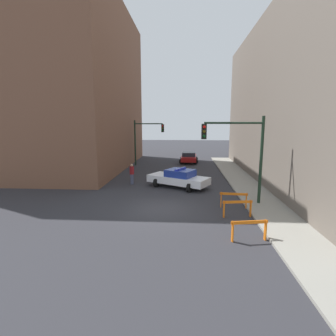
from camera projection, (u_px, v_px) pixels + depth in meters
name	position (u px, v px, depth m)	size (l,w,h in m)	color
ground_plane	(160.00, 209.00, 15.17)	(120.00, 120.00, 0.00)	#2D2D33
sidewalk_right	(270.00, 210.00, 14.75)	(2.40, 44.00, 0.12)	gray
building_corner_left	(62.00, 89.00, 28.27)	(14.00, 20.00, 16.93)	brown
building_right	(336.00, 100.00, 20.99)	(12.00, 28.00, 13.41)	#6B6056
traffic_light_near	(242.00, 147.00, 15.43)	(3.64, 0.35, 5.20)	black
traffic_light_far	(144.00, 136.00, 29.98)	(3.44, 0.35, 5.20)	black
police_car	(179.00, 178.00, 20.13)	(5.01, 3.90, 1.52)	white
parked_car_near	(189.00, 157.00, 32.59)	(2.37, 4.36, 1.31)	maroon
pedestrian_crossing	(132.00, 174.00, 21.16)	(0.44, 0.44, 1.66)	#474C66
barrier_front	(249.00, 227.00, 10.98)	(1.58, 0.42, 0.90)	orange
barrier_mid	(237.00, 206.00, 13.78)	(1.59, 0.38, 0.90)	orange
barrier_back	(234.00, 197.00, 15.31)	(1.60, 0.27, 0.90)	orange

